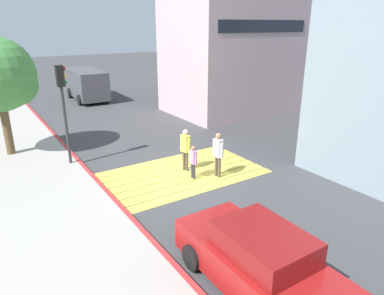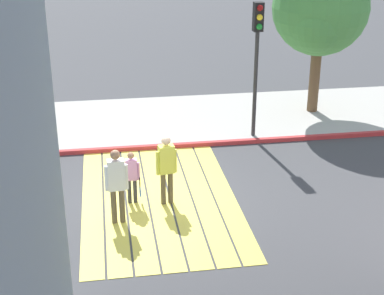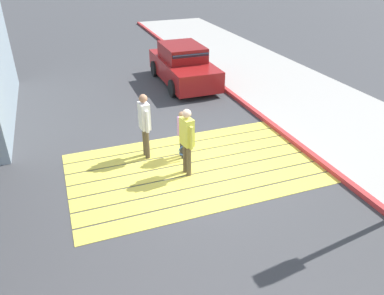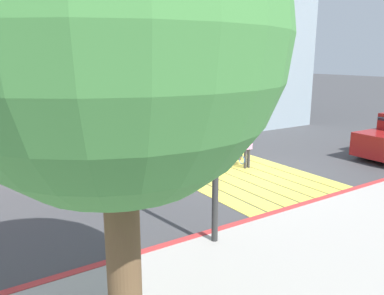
{
  "view_description": "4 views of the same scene",
  "coord_description": "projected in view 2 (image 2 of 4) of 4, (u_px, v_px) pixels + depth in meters",
  "views": [
    {
      "loc": [
        -6.79,
        -11.14,
        5.76
      ],
      "look_at": [
        0.71,
        0.38,
        0.87
      ],
      "focal_mm": 32.51,
      "sensor_mm": 36.0,
      "label": 1
    },
    {
      "loc": [
        12.71,
        -1.19,
        6.73
      ],
      "look_at": [
        -0.73,
        0.96,
        1.04
      ],
      "focal_mm": 53.59,
      "sensor_mm": 36.0,
      "label": 2
    },
    {
      "loc": [
        2.96,
        7.77,
        5.2
      ],
      "look_at": [
        0.28,
        0.6,
        0.99
      ],
      "focal_mm": 34.94,
      "sensor_mm": 36.0,
      "label": 3
    },
    {
      "loc": [
        -9.01,
        7.43,
        3.53
      ],
      "look_at": [
        0.71,
        1.05,
        0.79
      ],
      "focal_mm": 36.18,
      "sensor_mm": 36.0,
      "label": 4
    }
  ],
  "objects": [
    {
      "name": "sidewalk_west",
      "position": [
        142.0,
        121.0,
        19.43
      ],
      "size": [
        4.8,
        40.0,
        0.12
      ],
      "primitive_type": "cube",
      "color": "#ADA8A0",
      "rests_on": "ground"
    },
    {
      "name": "street_tree",
      "position": [
        320.0,
        11.0,
        18.81
      ],
      "size": [
        3.2,
        3.2,
        5.32
      ],
      "color": "brown",
      "rests_on": "ground"
    },
    {
      "name": "ground_plane",
      "position": [
        159.0,
        199.0,
        14.35
      ],
      "size": [
        120.0,
        120.0,
        0.0
      ],
      "primitive_type": "plane",
      "color": "#424244"
    },
    {
      "name": "pedestrian_adult_trailing",
      "position": [
        166.0,
        165.0,
        13.75
      ],
      "size": [
        0.29,
        0.51,
        1.78
      ],
      "color": "brown",
      "rests_on": "ground"
    },
    {
      "name": "crosswalk_stripes",
      "position": [
        159.0,
        199.0,
        14.35
      ],
      "size": [
        6.4,
        3.8,
        0.01
      ],
      "color": "#EAD64C",
      "rests_on": "ground"
    },
    {
      "name": "pedestrian_adult_lead",
      "position": [
        117.0,
        181.0,
        12.88
      ],
      "size": [
        0.26,
        0.53,
        1.82
      ],
      "color": "brown",
      "rests_on": "ground"
    },
    {
      "name": "traffic_light_corner",
      "position": [
        257.0,
        44.0,
        16.93
      ],
      "size": [
        0.39,
        0.28,
        4.24
      ],
      "color": "#2D2D2D",
      "rests_on": "ground"
    },
    {
      "name": "curb_painted",
      "position": [
        148.0,
        147.0,
        17.28
      ],
      "size": [
        0.16,
        40.0,
        0.13
      ],
      "primitive_type": "cube",
      "color": "#BC3333",
      "rests_on": "ground"
    },
    {
      "name": "pedestrian_child_with_racket",
      "position": [
        132.0,
        175.0,
        13.88
      ],
      "size": [
        0.28,
        0.41,
        1.36
      ],
      "color": "#333338",
      "rests_on": "ground"
    }
  ]
}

